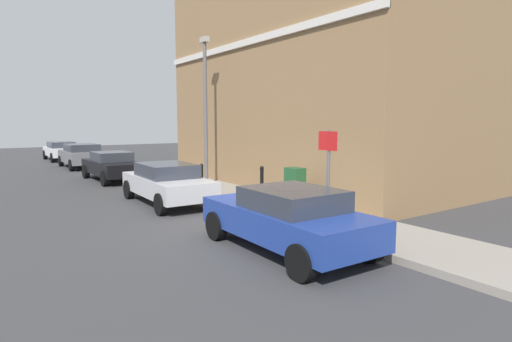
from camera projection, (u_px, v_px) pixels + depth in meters
name	position (u px, v px, depth m)	size (l,w,h in m)	color
ground	(237.00, 226.00, 10.55)	(80.00, 80.00, 0.00)	#38383A
sidewalk	(200.00, 186.00, 16.60)	(2.29, 30.00, 0.15)	gray
corner_building	(319.00, 68.00, 17.38)	(7.37, 12.65, 9.75)	olive
car_blue	(287.00, 217.00, 8.44)	(1.94, 4.08, 1.31)	navy
car_silver	(167.00, 182.00, 13.38)	(1.91, 4.24, 1.30)	#B7B7BC
car_black	(112.00, 165.00, 18.66)	(1.84, 4.20, 1.30)	black
car_grey	(82.00, 155.00, 23.89)	(1.93, 4.15, 1.38)	slate
car_white	(61.00, 150.00, 28.61)	(1.87, 4.12, 1.28)	silver
utility_cabinet	(295.00, 189.00, 12.19)	(0.46, 0.61, 1.15)	#1E4C28
bollard_near_cabinet	(262.00, 181.00, 13.71)	(0.14, 0.14, 1.04)	black
bollard_far_kerb	(202.00, 177.00, 14.51)	(0.14, 0.14, 1.04)	black
street_sign	(328.00, 164.00, 9.56)	(0.08, 0.60, 2.30)	#59595B
lamppost	(205.00, 105.00, 16.15)	(0.20, 0.44, 5.72)	#59595B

